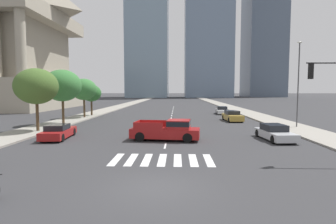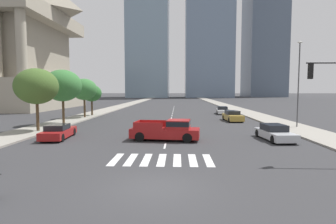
# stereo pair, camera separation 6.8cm
# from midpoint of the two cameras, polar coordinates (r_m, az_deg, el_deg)

# --- Properties ---
(ground_plane) EXTENTS (800.00, 800.00, 0.00)m
(ground_plane) POSITION_cam_midpoint_polar(r_m,az_deg,el_deg) (11.66, -2.53, -15.66)
(ground_plane) COLOR #333335
(sidewalk_east) EXTENTS (4.00, 260.00, 0.15)m
(sidewalk_east) POSITION_cam_midpoint_polar(r_m,az_deg,el_deg) (42.95, 19.00, -0.98)
(sidewalk_east) COLOR gray
(sidewalk_east) RESTS_ON ground
(sidewalk_west) EXTENTS (4.00, 260.00, 0.15)m
(sidewalk_west) POSITION_cam_midpoint_polar(r_m,az_deg,el_deg) (43.51, -17.10, -0.87)
(sidewalk_west) COLOR gray
(sidewalk_west) RESTS_ON ground
(crosswalk_near) EXTENTS (5.85, 2.89, 0.01)m
(crosswalk_near) POSITION_cam_midpoint_polar(r_m,az_deg,el_deg) (16.00, -1.20, -10.01)
(crosswalk_near) COLOR silver
(crosswalk_near) RESTS_ON ground
(lane_divider_center) EXTENTS (0.14, 50.00, 0.01)m
(lane_divider_center) POSITION_cam_midpoint_polar(r_m,az_deg,el_deg) (43.66, 0.90, -0.74)
(lane_divider_center) COLOR silver
(lane_divider_center) RESTS_ON ground
(pickup_truck) EXTENTS (5.71, 2.63, 1.67)m
(pickup_truck) POSITION_cam_midpoint_polar(r_m,az_deg,el_deg) (21.97, 0.19, -3.86)
(pickup_truck) COLOR maroon
(pickup_truck) RESTS_ON ground
(sedan_silver_0) EXTENTS (2.19, 4.70, 1.26)m
(sedan_silver_0) POSITION_cam_midpoint_polar(r_m,az_deg,el_deg) (23.83, 21.61, -4.09)
(sedan_silver_0) COLOR #B7BABF
(sedan_silver_0) RESTS_ON ground
(sedan_red_1) EXTENTS (2.13, 4.69, 1.22)m
(sedan_red_1) POSITION_cam_midpoint_polar(r_m,az_deg,el_deg) (24.53, -22.00, -3.89)
(sedan_red_1) COLOR maroon
(sedan_red_1) RESTS_ON ground
(sedan_white_2) EXTENTS (2.12, 4.70, 1.28)m
(sedan_white_2) POSITION_cam_midpoint_polar(r_m,az_deg,el_deg) (47.49, 11.42, 0.30)
(sedan_white_2) COLOR silver
(sedan_white_2) RESTS_ON ground
(sedan_gold_3) EXTENTS (2.10, 4.74, 1.36)m
(sedan_gold_3) POSITION_cam_midpoint_polar(r_m,az_deg,el_deg) (36.88, 13.49, -0.87)
(sedan_gold_3) COLOR #B28E38
(sedan_gold_3) RESTS_ON ground
(street_lamp_east) EXTENTS (0.50, 0.24, 9.02)m
(street_lamp_east) POSITION_cam_midpoint_polar(r_m,az_deg,el_deg) (31.99, 25.85, 6.33)
(street_lamp_east) COLOR #3F3F42
(street_lamp_east) RESTS_ON sidewalk_east
(street_tree_nearest) EXTENTS (4.03, 4.03, 5.99)m
(street_tree_nearest) POSITION_cam_midpoint_polar(r_m,az_deg,el_deg) (28.86, -25.88, 4.87)
(street_tree_nearest) COLOR #4C3823
(street_tree_nearest) RESTS_ON sidewalk_west
(street_tree_second) EXTENTS (4.36, 4.36, 6.31)m
(street_tree_second) POSITION_cam_midpoint_polar(r_m,az_deg,el_deg) (34.18, -21.25, 5.20)
(street_tree_second) COLOR #4C3823
(street_tree_second) RESTS_ON sidewalk_west
(street_tree_third) EXTENTS (3.63, 3.63, 5.58)m
(street_tree_third) POSITION_cam_midpoint_polar(r_m,az_deg,el_deg) (41.00, -17.18, 4.55)
(street_tree_third) COLOR #4C3823
(street_tree_third) RESTS_ON sidewalk_west
(street_tree_fourth) EXTENTS (3.07, 3.07, 4.78)m
(street_tree_fourth) POSITION_cam_midpoint_polar(r_m,az_deg,el_deg) (44.19, -15.72, 3.83)
(street_tree_fourth) COLOR #4C3823
(street_tree_fourth) RESTS_ON sidewalk_west
(war_memorial) EXTENTS (27.62, 27.62, 36.18)m
(war_memorial) POSITION_cam_midpoint_polar(r_m,az_deg,el_deg) (72.59, -31.63, 15.38)
(war_memorial) COLOR #A89E89
(war_memorial) RESTS_ON ground
(office_tower_left_skyline) EXTENTS (23.31, 29.76, 106.48)m
(office_tower_left_skyline) POSITION_cam_midpoint_polar(r_m,az_deg,el_deg) (168.85, -4.05, 20.15)
(office_tower_left_skyline) COLOR #7A93A8
(office_tower_left_skyline) RESTS_ON ground
(office_tower_right_skyline) EXTENTS (22.64, 28.03, 115.67)m
(office_tower_right_skyline) POSITION_cam_midpoint_polar(r_m,az_deg,el_deg) (195.12, 19.72, 20.13)
(office_tower_right_skyline) COLOR slate
(office_tower_right_skyline) RESTS_ON ground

